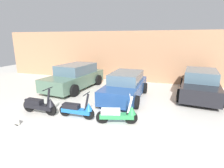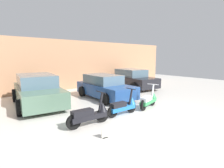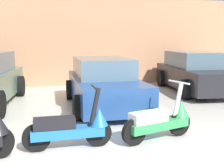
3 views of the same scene
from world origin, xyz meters
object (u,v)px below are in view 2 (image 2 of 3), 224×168
object	(u,v)px
car_rear_left	(38,90)
scooter_front_right	(124,106)
car_rear_right	(132,79)
scooter_front_left	(90,114)
placard_near_left_scooter	(105,134)
scooter_front_center	(149,100)
car_rear_center	(105,87)

from	to	relation	value
car_rear_left	scooter_front_right	bearing A→B (deg)	37.04
scooter_front_right	car_rear_right	size ratio (longest dim) A/B	0.34
car_rear_left	car_rear_right	xyz separation A→B (m)	(6.80, 0.53, -0.03)
scooter_front_left	scooter_front_right	xyz separation A→B (m)	(1.56, 0.10, -0.03)
scooter_front_right	placard_near_left_scooter	distance (m)	2.08
car_rear_right	scooter_front_center	bearing A→B (deg)	-29.81
scooter_front_center	car_rear_center	xyz separation A→B (m)	(-0.42, 2.74, 0.25)
scooter_front_right	placard_near_left_scooter	world-z (taller)	scooter_front_right
scooter_front_left	placard_near_left_scooter	world-z (taller)	scooter_front_left
scooter_front_left	car_rear_center	xyz separation A→B (m)	(2.69, 2.87, 0.22)
scooter_front_center	car_rear_center	distance (m)	2.78
scooter_front_left	scooter_front_center	bearing A→B (deg)	4.13
scooter_front_right	placard_near_left_scooter	size ratio (longest dim) A/B	5.47
car_rear_center	car_rear_right	xyz separation A→B (m)	(3.54, 1.39, 0.04)
car_rear_right	scooter_front_left	bearing A→B (deg)	-48.38
scooter_front_right	car_rear_center	xyz separation A→B (m)	(1.13, 2.77, 0.25)
car_rear_center	car_rear_left	bearing A→B (deg)	-103.25
scooter_front_center	placard_near_left_scooter	size ratio (longest dim) A/B	5.42
scooter_front_center	scooter_front_right	bearing A→B (deg)	165.71
scooter_front_right	scooter_front_center	xyz separation A→B (m)	(1.55, 0.03, 0.01)
scooter_front_right	car_rear_right	distance (m)	6.26
car_rear_left	placard_near_left_scooter	size ratio (longest dim) A/B	16.54
car_rear_center	car_rear_right	distance (m)	3.80
scooter_front_center	car_rear_center	size ratio (longest dim) A/B	0.38
scooter_front_center	car_rear_left	xyz separation A→B (m)	(-3.68, 3.60, 0.31)
scooter_front_center	car_rear_right	size ratio (longest dim) A/B	0.34
scooter_front_right	scooter_front_left	bearing A→B (deg)	-176.11
car_rear_left	car_rear_center	world-z (taller)	car_rear_left
car_rear_right	car_rear_left	bearing A→B (deg)	-78.26
scooter_front_right	car_rear_left	distance (m)	4.22
scooter_front_right	car_rear_right	bearing A→B (deg)	41.90
scooter_front_left	scooter_front_center	xyz separation A→B (m)	(3.11, 0.13, -0.02)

